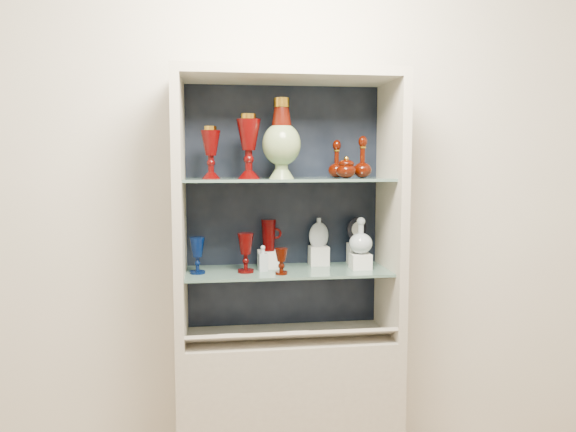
{
  "coord_description": "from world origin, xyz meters",
  "views": [
    {
      "loc": [
        -0.34,
        -0.96,
        1.56
      ],
      "look_at": [
        0.0,
        1.53,
        1.3
      ],
      "focal_mm": 35.0,
      "sensor_mm": 36.0,
      "label": 1
    }
  ],
  "objects": [
    {
      "name": "cabinet_back_panel",
      "position": [
        0.0,
        1.72,
        1.32
      ],
      "size": [
        0.98,
        0.02,
        1.15
      ],
      "primitive_type": "cube",
      "color": "black",
      "rests_on": "cabinet_base"
    },
    {
      "name": "ruby_decanter_b",
      "position": [
        0.23,
        1.58,
        1.56
      ],
      "size": [
        0.08,
        0.08,
        0.18
      ],
      "primitive_type": null,
      "rotation": [
        0.0,
        0.0,
        0.01
      ],
      "color": "#3F0A00",
      "rests_on": "shelf_upper"
    },
    {
      "name": "cobalt_goblet",
      "position": [
        -0.41,
        1.52,
        1.13
      ],
      "size": [
        0.07,
        0.07,
        0.16
      ],
      "primitive_type": null,
      "rotation": [
        0.0,
        0.0,
        -0.06
      ],
      "color": "#031241",
      "rests_on": "shelf_lower"
    },
    {
      "name": "flat_flask",
      "position": [
        0.16,
        1.65,
        1.21
      ],
      "size": [
        0.11,
        0.06,
        0.14
      ],
      "primitive_type": null,
      "rotation": [
        0.0,
        0.0,
        0.22
      ],
      "color": "#A6B1B7",
      "rests_on": "riser_flat_flask"
    },
    {
      "name": "label_card_1",
      "position": [
        0.02,
        1.42,
        0.8
      ],
      "size": [
        0.1,
        0.06,
        0.03
      ],
      "primitive_type": "cube",
      "rotation": [
        -0.44,
        0.0,
        0.0
      ],
      "color": "white",
      "rests_on": "label_ledge"
    },
    {
      "name": "cabinet_side_left",
      "position": [
        -0.48,
        1.53,
        1.32
      ],
      "size": [
        0.04,
        0.4,
        1.15
      ],
      "primitive_type": "cube",
      "color": "#BAB09C",
      "rests_on": "cabinet_base"
    },
    {
      "name": "ruby_goblet_small",
      "position": [
        -0.04,
        1.45,
        1.11
      ],
      "size": [
        0.07,
        0.07,
        0.11
      ],
      "primitive_type": null,
      "rotation": [
        0.0,
        0.0,
        -0.14
      ],
      "color": "#3F0A00",
      "rests_on": "shelf_lower"
    },
    {
      "name": "shelf_lower",
      "position": [
        0.0,
        1.55,
        1.04
      ],
      "size": [
        0.92,
        0.34,
        0.01
      ],
      "primitive_type": "cube",
      "color": "slate",
      "rests_on": "cabinet_side_left"
    },
    {
      "name": "enamel_urn",
      "position": [
        -0.03,
        1.49,
        1.64
      ],
      "size": [
        0.22,
        0.22,
        0.35
      ],
      "primitive_type": null,
      "rotation": [
        0.0,
        0.0,
        0.41
      ],
      "color": "#0A4519",
      "rests_on": "shelf_upper"
    },
    {
      "name": "riser_cameo_medallion",
      "position": [
        0.35,
        1.65,
        1.1
      ],
      "size": [
        0.08,
        0.08,
        0.1
      ],
      "primitive_type": "cube",
      "color": "silver",
      "rests_on": "shelf_lower"
    },
    {
      "name": "pedestal_lamp_left",
      "position": [
        -0.34,
        1.53,
        1.58
      ],
      "size": [
        0.11,
        0.11,
        0.23
      ],
      "primitive_type": null,
      "rotation": [
        0.0,
        0.0,
        0.34
      ],
      "color": "#460403",
      "rests_on": "shelf_upper"
    },
    {
      "name": "clear_round_decanter",
      "position": [
        0.34,
        1.53,
        1.2
      ],
      "size": [
        0.12,
        0.12,
        0.16
      ],
      "primitive_type": null,
      "rotation": [
        0.0,
        0.0,
        0.1
      ],
      "color": "#A5B6BE",
      "rests_on": "riser_clear_round_decanter"
    },
    {
      "name": "ruby_decanter_a",
      "position": [
        0.34,
        1.54,
        1.58
      ],
      "size": [
        0.11,
        0.11,
        0.21
      ],
      "primitive_type": null,
      "rotation": [
        0.0,
        0.0,
        0.43
      ],
      "color": "#3F0A00",
      "rests_on": "shelf_upper"
    },
    {
      "name": "cabinet_base",
      "position": [
        0.0,
        1.53,
        0.38
      ],
      "size": [
        1.0,
        0.4,
        0.75
      ],
      "primitive_type": "cube",
      "color": "#BAB09C",
      "rests_on": "ground"
    },
    {
      "name": "shelf_upper",
      "position": [
        0.0,
        1.55,
        1.46
      ],
      "size": [
        0.92,
        0.34,
        0.01
      ],
      "primitive_type": "cube",
      "color": "slate",
      "rests_on": "cabinet_side_left"
    },
    {
      "name": "cameo_medallion",
      "position": [
        0.35,
        1.65,
        1.22
      ],
      "size": [
        0.12,
        0.08,
        0.13
      ],
      "primitive_type": null,
      "rotation": [
        0.0,
        0.0,
        0.41
      ],
      "color": "black",
      "rests_on": "riser_cameo_medallion"
    },
    {
      "name": "pedestal_lamp_right",
      "position": [
        -0.18,
        1.5,
        1.61
      ],
      "size": [
        0.14,
        0.14,
        0.28
      ],
      "primitive_type": null,
      "rotation": [
        0.0,
        0.0,
        0.42
      ],
      "color": "#460403",
      "rests_on": "shelf_upper"
    },
    {
      "name": "wall_back",
      "position": [
        0.0,
        1.75,
        1.4
      ],
      "size": [
        3.5,
        0.02,
        2.8
      ],
      "primitive_type": "cube",
      "color": "silver",
      "rests_on": "ground"
    },
    {
      "name": "clear_square_bottle",
      "position": [
        -0.11,
        1.54,
        1.11
      ],
      "size": [
        0.05,
        0.05,
        0.12
      ],
      "primitive_type": null,
      "rotation": [
        0.0,
        0.0,
        0.16
      ],
      "color": "#A5B6BE",
      "rests_on": "shelf_lower"
    },
    {
      "name": "riser_clear_round_decanter",
      "position": [
        0.34,
        1.53,
        1.08
      ],
      "size": [
        0.09,
        0.09,
        0.07
      ],
      "primitive_type": "cube",
      "color": "silver",
      "rests_on": "shelf_lower"
    },
    {
      "name": "ruby_pitcher",
      "position": [
        -0.08,
        1.61,
        1.2
      ],
      "size": [
        0.12,
        0.08,
        0.15
      ],
      "primitive_type": null,
      "rotation": [
        0.0,
        0.0,
        -0.13
      ],
      "color": "#460403",
      "rests_on": "riser_ruby_pitcher"
    },
    {
      "name": "cabinet_top_cap",
      "position": [
        0.0,
        1.53,
        1.92
      ],
      "size": [
        1.0,
        0.4,
        0.04
      ],
      "primitive_type": "cube",
      "color": "#BAB09C",
      "rests_on": "cabinet_side_left"
    },
    {
      "name": "label_ledge",
      "position": [
        0.0,
        1.42,
        0.78
      ],
      "size": [
        0.92,
        0.17,
        0.09
      ],
      "primitive_type": "cube",
      "rotation": [
        -0.44,
        0.0,
        0.0
      ],
      "color": "#BAB09C",
      "rests_on": "cabinet_base"
    },
    {
      "name": "label_card_0",
      "position": [
        -0.27,
        1.42,
        0.8
      ],
      "size": [
        0.1,
        0.06,
        0.03
      ],
      "primitive_type": "cube",
      "rotation": [
        -0.44,
        0.0,
        0.0
      ],
      "color": "white",
      "rests_on": "label_ledge"
    },
    {
      "name": "lidded_bowl",
      "position": [
        0.26,
        1.49,
        1.52
      ],
      "size": [
        0.12,
        0.12,
        0.1
      ],
      "primitive_type": null,
      "rotation": [
        0.0,
        0.0,
        0.39
      ],
      "color": "#3F0A00",
      "rests_on": "shelf_upper"
    },
    {
      "name": "riser_flat_flask",
      "position": [
        0.16,
        1.65,
        1.09
      ],
      "size": [
        0.09,
        0.09,
        0.09
      ],
      "primitive_type": "cube",
      "color": "silver",
      "rests_on": "shelf_lower"
    },
    {
      "name": "cabinet_side_right",
      "position": [
        0.48,
        1.53,
        1.32
      ],
      "size": [
        0.04,
        0.4,
        1.15
      ],
      "primitive_type": "cube",
      "color": "#BAB09C",
      "rests_on": "cabinet_base"
    },
    {
      "name": "ruby_goblet_tall",
      "position": [
        -0.19,
        1.52,
        1.14
      ],
      "size": [
        0.07,
        0.07,
        0.18
      ],
      "primitive_type": null,
      "rotation": [
        0.0,
        0.0,
        -0.01
      ],
      "color": "#460403",
      "rests_on": "shelf_lower"
    },
    {
      "name": "riser_ruby_pitcher",
      "position": [
        -0.08,
        1.61,
        1.09
      ],
      "size": [
        0.1,
        0.1,
        0.08
      ],
      "primitive_type": "cube",
      "color": "silver",
      "rests_on": "shelf_lower"
    }
  ]
}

